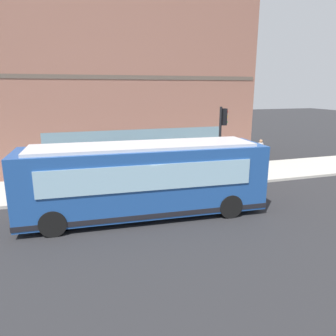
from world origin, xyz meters
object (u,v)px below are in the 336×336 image
object	(u,v)px
fire_hydrant	(138,169)
pedestrian_walking_along_curb	(153,166)
pedestrian_near_hydrant	(262,154)
traffic_light_near_corner	(222,130)
pedestrian_by_light_pole	(260,150)
pedestrian_near_building_entrance	(126,161)
city_bus_nearside	(144,180)

from	to	relation	value
fire_hydrant	pedestrian_walking_along_curb	bearing A→B (deg)	-168.11
fire_hydrant	pedestrian_near_hydrant	distance (m)	8.21
pedestrian_near_hydrant	traffic_light_near_corner	bearing A→B (deg)	116.30
fire_hydrant	pedestrian_by_light_pole	world-z (taller)	pedestrian_by_light_pole
pedestrian_near_building_entrance	pedestrian_near_hydrant	bearing A→B (deg)	-91.03
city_bus_nearside	pedestrian_near_hydrant	bearing A→B (deg)	-60.51
city_bus_nearside	fire_hydrant	bearing A→B (deg)	-9.39
city_bus_nearside	fire_hydrant	distance (m)	6.04
pedestrian_walking_along_curb	traffic_light_near_corner	bearing A→B (deg)	-99.98
traffic_light_near_corner	pedestrian_by_light_pole	bearing A→B (deg)	-57.15
city_bus_nearside	pedestrian_by_light_pole	xyz separation A→B (m)	(6.09, -9.64, -0.41)
traffic_light_near_corner	pedestrian_near_hydrant	xyz separation A→B (m)	(1.96, -3.97, -1.99)
city_bus_nearside	pedestrian_walking_along_curb	size ratio (longest dim) A/B	5.92
traffic_light_near_corner	fire_hydrant	distance (m)	5.58
traffic_light_near_corner	pedestrian_near_hydrant	world-z (taller)	traffic_light_near_corner
city_bus_nearside	pedestrian_near_building_entrance	xyz separation A→B (m)	(5.33, -0.17, -0.37)
pedestrian_walking_along_curb	city_bus_nearside	bearing A→B (deg)	160.19
city_bus_nearside	fire_hydrant	size ratio (longest dim) A/B	13.74
fire_hydrant	pedestrian_near_building_entrance	size ratio (longest dim) A/B	0.41
city_bus_nearside	pedestrian_walking_along_curb	distance (m)	4.13
fire_hydrant	pedestrian_near_hydrant	bearing A→B (deg)	-94.95
pedestrian_near_hydrant	pedestrian_walking_along_curb	bearing A→B (deg)	99.51
fire_hydrant	pedestrian_by_light_pole	bearing A→B (deg)	-88.57
fire_hydrant	pedestrian_near_building_entrance	bearing A→B (deg)	124.40
pedestrian_near_hydrant	pedestrian_near_building_entrance	world-z (taller)	pedestrian_near_building_entrance
pedestrian_near_hydrant	pedestrian_near_building_entrance	xyz separation A→B (m)	(0.16, 8.96, 0.13)
traffic_light_near_corner	city_bus_nearside	bearing A→B (deg)	121.81
fire_hydrant	pedestrian_near_hydrant	xyz separation A→B (m)	(-0.71, -8.16, 0.55)
pedestrian_by_light_pole	fire_hydrant	bearing A→B (deg)	91.43
pedestrian_walking_along_curb	pedestrian_by_light_pole	world-z (taller)	pedestrian_by_light_pole
pedestrian_by_light_pole	pedestrian_walking_along_curb	bearing A→B (deg)	105.08
pedestrian_near_building_entrance	pedestrian_by_light_pole	world-z (taller)	pedestrian_near_building_entrance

